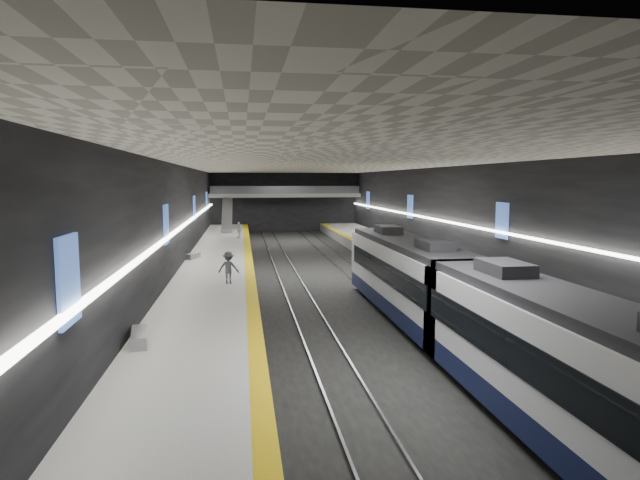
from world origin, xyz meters
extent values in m
plane|color=black|center=(0.00, 0.00, 0.00)|extent=(70.00, 70.00, 0.00)
cube|color=beige|center=(0.00, 0.00, 8.00)|extent=(20.00, 70.00, 0.04)
cube|color=black|center=(-10.00, 0.00, 4.00)|extent=(0.04, 70.00, 8.00)
cube|color=black|center=(10.00, 0.00, 4.00)|extent=(0.04, 70.00, 8.00)
cube|color=black|center=(0.00, 35.00, 4.00)|extent=(20.00, 0.04, 8.00)
cube|color=slate|center=(-7.50, 0.00, 0.50)|extent=(5.00, 70.00, 1.00)
cube|color=#ACACA7|center=(-7.50, 0.00, 1.01)|extent=(5.00, 70.00, 0.02)
cube|color=yellow|center=(-5.30, 0.00, 1.02)|extent=(0.60, 70.00, 0.02)
cube|color=slate|center=(7.50, 0.00, 0.50)|extent=(5.00, 70.00, 1.00)
cube|color=#ACACA7|center=(7.50, 0.00, 1.01)|extent=(5.00, 70.00, 0.02)
cube|color=yellow|center=(5.30, 0.00, 1.02)|extent=(0.60, 70.00, 0.02)
cube|color=gray|center=(-3.22, 0.00, 0.06)|extent=(0.08, 70.00, 0.12)
cube|color=gray|center=(-1.78, 0.00, 0.06)|extent=(0.08, 70.00, 0.12)
cube|color=gray|center=(1.78, 0.00, 0.06)|extent=(0.08, 70.00, 0.12)
cube|color=gray|center=(3.22, 0.00, 0.06)|extent=(0.08, 70.00, 0.12)
cube|color=#0F1638|center=(2.50, -26.50, 0.75)|extent=(2.65, 15.00, 0.80)
cube|color=silver|center=(2.50, -26.50, 2.40)|extent=(2.65, 15.00, 2.50)
cube|color=black|center=(2.50, -26.50, 3.80)|extent=(2.44, 14.25, 0.30)
cube|color=black|center=(2.50, -26.50, 2.45)|extent=(2.69, 13.20, 1.00)
cube|color=#0F1638|center=(2.50, -12.78, 0.75)|extent=(2.65, 15.00, 0.80)
cube|color=silver|center=(2.50, -12.78, 2.40)|extent=(2.65, 15.00, 2.50)
cube|color=black|center=(2.50, -12.78, 3.80)|extent=(2.44, 14.25, 0.30)
cube|color=black|center=(2.50, -12.78, 2.45)|extent=(2.69, 13.20, 1.00)
cube|color=black|center=(2.50, -20.30, 2.35)|extent=(1.85, 0.05, 1.20)
cube|color=#3E62BB|center=(-9.92, -25.00, 4.50)|extent=(0.10, 1.50, 2.20)
cube|color=#3E62BB|center=(-9.92, -8.00, 4.50)|extent=(0.10, 1.50, 2.20)
cube|color=#3E62BB|center=(-9.92, 10.00, 4.50)|extent=(0.10, 1.50, 2.20)
cube|color=#3E62BB|center=(-9.92, 27.00, 4.50)|extent=(0.10, 1.50, 2.20)
cube|color=#3E62BB|center=(9.92, -8.00, 4.50)|extent=(0.10, 1.50, 2.20)
cube|color=#3E62BB|center=(9.92, 10.00, 4.50)|extent=(0.10, 1.50, 2.20)
cube|color=#3E62BB|center=(9.92, 27.00, 4.50)|extent=(0.10, 1.50, 2.20)
cube|color=white|center=(-9.80, 0.00, 3.80)|extent=(0.25, 68.60, 0.12)
cube|color=white|center=(9.80, 0.00, 3.80)|extent=(0.25, 68.60, 0.12)
cube|color=gray|center=(0.00, 33.00, 5.00)|extent=(20.00, 3.00, 0.50)
cube|color=#47474C|center=(0.00, 31.55, 5.75)|extent=(19.60, 0.08, 1.00)
cube|color=#99999E|center=(-7.50, 26.00, 2.90)|extent=(1.20, 7.50, 3.92)
cube|color=#99999E|center=(-9.50, -18.86, 1.24)|extent=(0.85, 2.02, 0.48)
cube|color=#99999E|center=(-9.50, 2.79, 1.22)|extent=(1.06, 1.84, 0.43)
cube|color=#99999E|center=(9.28, 18.54, 1.25)|extent=(1.32, 2.13, 0.50)
imported|color=#AD404D|center=(5.75, -6.21, 1.86)|extent=(0.64, 0.74, 1.72)
imported|color=#557BB8|center=(7.54, -17.51, 1.87)|extent=(1.01, 1.07, 1.74)
imported|color=beige|center=(-6.09, 17.24, 1.84)|extent=(0.74, 1.06, 1.67)
imported|color=#47484F|center=(-6.55, -7.75, 1.93)|extent=(1.30, 0.90, 1.85)
camera|label=1|loc=(-5.74, -38.47, 6.89)|focal=30.00mm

